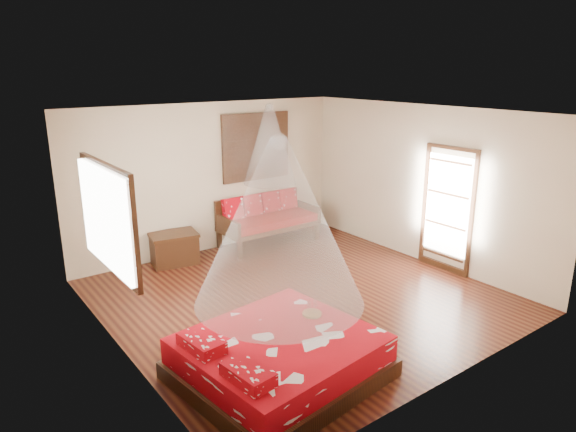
% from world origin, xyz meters
% --- Properties ---
extents(room, '(5.54, 5.54, 2.84)m').
position_xyz_m(room, '(0.00, 0.00, 1.40)').
color(room, black).
rests_on(room, ground).
extents(bed, '(2.29, 2.12, 0.64)m').
position_xyz_m(bed, '(-1.52, -1.56, 0.25)').
color(bed, black).
rests_on(bed, floor).
extents(daybed, '(1.97, 0.87, 0.98)m').
position_xyz_m(daybed, '(1.01, 2.39, 0.52)').
color(daybed, black).
rests_on(daybed, floor).
extents(storage_chest, '(0.92, 0.73, 0.56)m').
position_xyz_m(storage_chest, '(-0.96, 2.45, 0.29)').
color(storage_chest, black).
rests_on(storage_chest, floor).
extents(shutter_panel, '(1.52, 0.06, 1.32)m').
position_xyz_m(shutter_panel, '(1.01, 2.72, 1.90)').
color(shutter_panel, black).
rests_on(shutter_panel, wall_back).
extents(window_left, '(0.10, 1.74, 1.34)m').
position_xyz_m(window_left, '(-2.71, 0.20, 1.70)').
color(window_left, black).
rests_on(window_left, wall_left).
extents(glazed_door, '(0.08, 1.02, 2.16)m').
position_xyz_m(glazed_door, '(2.72, -0.60, 1.07)').
color(glazed_door, black).
rests_on(glazed_door, floor).
extents(wine_tray, '(0.24, 0.24, 0.20)m').
position_xyz_m(wine_tray, '(-0.86, -1.35, 0.55)').
color(wine_tray, brown).
rests_on(wine_tray, bed).
extents(mosquito_net_main, '(1.85, 1.85, 1.80)m').
position_xyz_m(mosquito_net_main, '(-1.50, -1.55, 1.85)').
color(mosquito_net_main, white).
rests_on(mosquito_net_main, ceiling).
extents(mosquito_net_daybed, '(1.01, 1.01, 1.50)m').
position_xyz_m(mosquito_net_daybed, '(1.01, 2.25, 2.00)').
color(mosquito_net_daybed, white).
rests_on(mosquito_net_daybed, ceiling).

